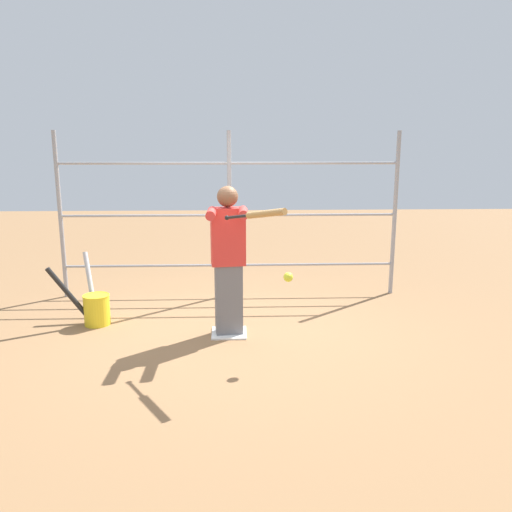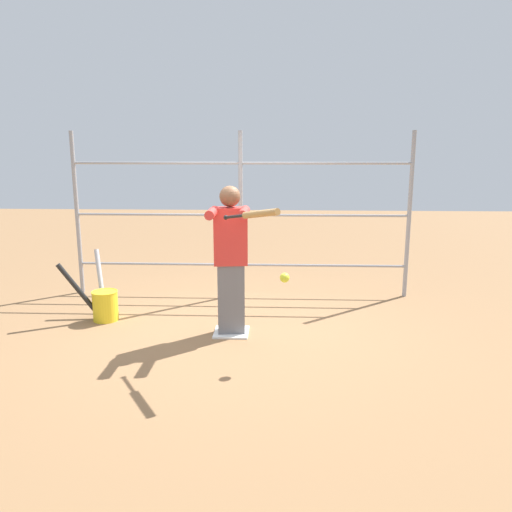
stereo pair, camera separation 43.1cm
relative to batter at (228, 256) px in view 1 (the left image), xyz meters
The scene contains 7 objects.
ground_plane 0.92m from the batter, 90.00° to the right, with size 24.00×24.00×0.00m, color olive.
home_plate 0.91m from the batter, 90.00° to the right, with size 0.40×0.40×0.02m.
fence_backstop 1.64m from the batter, 90.00° to the right, with size 4.83×0.06×2.36m.
batter is the anchor object (origin of this frame).
baseball_bat_swinging 1.06m from the batter, 111.49° to the left, with size 0.58×0.67×0.19m.
softball_in_flight 0.94m from the batter, 129.89° to the left, with size 0.10×0.10×0.10m.
bat_bucket 1.83m from the batter, 13.96° to the right, with size 0.70×0.58×0.84m.
Camera 1 is at (-0.10, 5.49, 2.10)m, focal length 35.00 mm.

